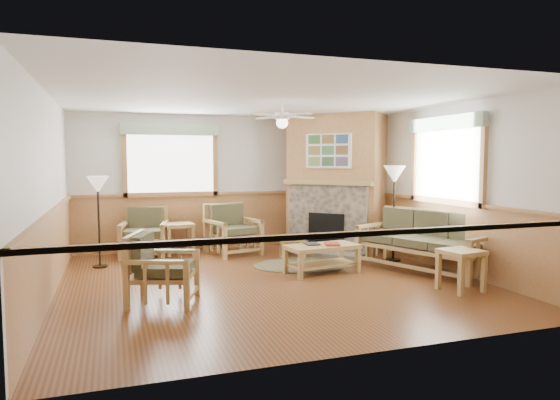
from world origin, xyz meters
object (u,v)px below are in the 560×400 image
object	(u,v)px
end_table_sofa	(461,270)
coffee_table	(322,259)
armchair_back_left	(144,232)
sofa	(423,241)
footstool	(292,247)
armchair_left	(163,268)
end_table_chairs	(179,239)
floor_lamp_left	(99,222)
floor_lamp_right	(394,213)
armchair_back_right	(233,229)

from	to	relation	value
end_table_sofa	coffee_table	bearing A→B (deg)	130.79
end_table_sofa	armchair_back_left	bearing A→B (deg)	135.33
sofa	footstool	distance (m)	2.37
armchair_left	end_table_chairs	world-z (taller)	armchair_left
end_table_sofa	floor_lamp_left	size ratio (longest dim) A/B	0.37
floor_lamp_left	coffee_table	bearing A→B (deg)	-25.37
sofa	coffee_table	size ratio (longest dim) A/B	1.86
footstool	floor_lamp_left	xyz separation A→B (m)	(-3.35, 0.30, 0.58)
sofa	coffee_table	bearing A→B (deg)	-125.45
coffee_table	floor_lamp_right	distance (m)	1.80
sofa	armchair_back_right	xyz separation A→B (m)	(-2.58, 2.39, -0.01)
coffee_table	footstool	world-z (taller)	coffee_table
armchair_left	footstool	bearing A→B (deg)	-30.26
coffee_table	floor_lamp_left	size ratio (longest dim) A/B	0.74
armchair_left	end_table_sofa	bearing A→B (deg)	-81.44
footstool	floor_lamp_right	bearing A→B (deg)	-25.94
floor_lamp_left	floor_lamp_right	xyz separation A→B (m)	(4.99, -1.10, 0.09)
coffee_table	end_table_chairs	world-z (taller)	end_table_chairs
floor_lamp_left	footstool	bearing A→B (deg)	-5.08
floor_lamp_left	armchair_back_right	bearing A→B (deg)	9.76
armchair_left	floor_lamp_left	xyz separation A→B (m)	(-0.81, 2.48, 0.33)
armchair_back_left	footstool	xyz separation A→B (m)	(2.58, -1.04, -0.26)
sofa	coffee_table	world-z (taller)	sofa
armchair_back_right	coffee_table	xyz separation A→B (m)	(0.98, -2.02, -0.25)
footstool	armchair_back_right	bearing A→B (deg)	143.03
sofa	coffee_table	distance (m)	1.67
armchair_back_right	floor_lamp_left	xyz separation A→B (m)	(-2.40, -0.41, 0.29)
floor_lamp_right	footstool	bearing A→B (deg)	154.06
armchair_back_left	end_table_sofa	xyz separation A→B (m)	(3.99, -3.95, -0.17)
armchair_back_right	footstool	size ratio (longest dim) A/B	2.12
armchair_back_left	armchair_back_right	distance (m)	1.66
armchair_left	floor_lamp_right	distance (m)	4.42
coffee_table	end_table_sofa	world-z (taller)	end_table_sofa
sofa	armchair_left	xyz separation A→B (m)	(-4.17, -0.50, -0.05)
sofa	floor_lamp_left	xyz separation A→B (m)	(-4.99, 1.98, 0.29)
end_table_chairs	floor_lamp_right	distance (m)	4.06
armchair_back_left	floor_lamp_right	world-z (taller)	floor_lamp_right
armchair_back_left	footstool	distance (m)	2.79
sofa	floor_lamp_right	size ratio (longest dim) A/B	1.23
sofa	footstool	xyz separation A→B (m)	(-1.64, 1.68, -0.29)
end_table_sofa	footstool	bearing A→B (deg)	115.95
end_table_sofa	floor_lamp_right	distance (m)	2.20
footstool	sofa	bearing A→B (deg)	-45.74
armchair_back_right	coffee_table	distance (m)	2.25
sofa	armchair_left	bearing A→B (deg)	-105.36
end_table_chairs	footstool	size ratio (longest dim) A/B	1.32
end_table_chairs	coffee_table	bearing A→B (deg)	-50.15
sofa	end_table_sofa	world-z (taller)	sofa
sofa	armchair_back_right	world-z (taller)	sofa
armchair_left	end_table_chairs	bearing A→B (deg)	8.48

